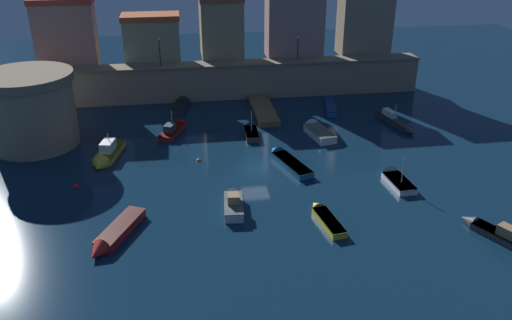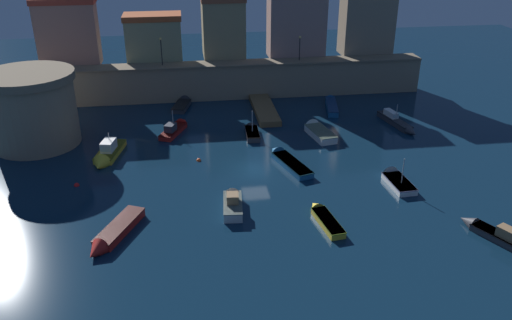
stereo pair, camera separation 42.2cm
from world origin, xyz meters
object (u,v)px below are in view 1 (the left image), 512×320
Objects in this scene: moored_boat_10 at (182,104)px; quay_lamp_0 at (159,47)px; moored_boat_1 at (286,160)px; moored_boat_3 at (330,104)px; mooring_buoy_1 at (77,186)px; moored_boat_5 at (394,178)px; moored_boat_9 at (175,128)px; mooring_buoy_0 at (198,161)px; moored_boat_4 at (396,122)px; fortress_tower at (31,109)px; moored_boat_12 at (494,231)px; moored_boat_6 at (106,155)px; moored_boat_0 at (233,202)px; quay_lamp_1 at (298,44)px; moored_boat_7 at (316,130)px; moored_boat_2 at (325,217)px; moored_boat_8 at (113,235)px; moored_boat_11 at (251,131)px.

quay_lamp_0 is at bearing 54.23° from moored_boat_10.
moored_boat_1 is 0.99× the size of moored_boat_3.
mooring_buoy_1 is (-9.70, -19.70, -0.31)m from moored_boat_10.
moored_boat_5 is at bearing -167.76° from moored_boat_3.
moored_boat_9 is 8.23m from mooring_buoy_0.
moored_boat_9 is at bearing 49.15° from moored_boat_5.
moored_boat_1 is at bearing 5.88° from mooring_buoy_1.
moored_boat_9 is at bearing -105.36° from moored_boat_4.
fortress_tower is 44.12m from moored_boat_12.
quay_lamp_0 is 19.06m from moored_boat_6.
moored_boat_0 is at bearing -78.08° from quay_lamp_0.
moored_boat_7 is at bearing -93.66° from quay_lamp_1.
moored_boat_2 is at bearing -145.19° from moored_boat_10.
moored_boat_4 is at bearing -48.12° from moored_boat_0.
moored_boat_5 reaches higher than mooring_buoy_1.
moored_boat_9 reaches higher than moored_boat_3.
moored_boat_0 is at bearing 42.53° from moored_boat_12.
moored_boat_9 is at bearing -82.83° from quay_lamp_0.
moored_boat_0 is 0.76× the size of moored_boat_6.
moored_boat_9 is 13.08× the size of mooring_buoy_0.
moored_boat_8 is (-24.15, -5.83, 0.06)m from moored_boat_5.
moored_boat_10 is at bearing 32.28° from fortress_tower.
fortress_tower is 1.73× the size of moored_boat_2.
moored_boat_1 is 14.21m from moored_boat_9.
moored_boat_4 is at bearing -94.31° from moored_boat_7.
moored_boat_3 is 18.31m from moored_boat_10.
moored_boat_11 is at bearing 1.80° from moored_boat_2.
quay_lamp_0 reaches higher than moored_boat_2.
moored_boat_3 is (33.22, 6.63, -3.49)m from fortress_tower.
moored_boat_2 is 22.91m from moored_boat_6.
moored_boat_5 is at bearing -50.94° from quay_lamp_0.
moored_boat_8 is 22.67m from moored_boat_11.
moored_boat_11 is 27.03m from moored_boat_12.
moored_boat_10 is at bearing 94.38° from mooring_buoy_0.
moored_boat_6 is at bearing 108.98° from moored_boat_11.
fortress_tower is 26.27m from moored_boat_1.
moored_boat_11 is (7.25, -10.05, 0.01)m from moored_boat_10.
moored_boat_5 is at bearing -75.90° from moored_boat_0.
moored_boat_3 is 21.36m from mooring_buoy_0.
moored_boat_4 is 1.53× the size of moored_boat_11.
fortress_tower reaches higher than moored_boat_10.
moored_boat_5 is 1.05× the size of moored_boat_11.
moored_boat_11 is 9.62× the size of mooring_buoy_1.
mooring_buoy_0 is (-13.89, -18.79, -6.61)m from quay_lamp_1.
mooring_buoy_0 is (-16.84, -13.13, -0.38)m from moored_boat_3.
quay_lamp_1 is 26.56m from moored_boat_5.
moored_boat_2 is at bearing -126.52° from moored_boat_9.
moored_boat_6 reaches higher than moored_boat_1.
moored_boat_6 reaches higher than moored_boat_8.
moored_boat_8 reaches higher than mooring_buoy_0.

